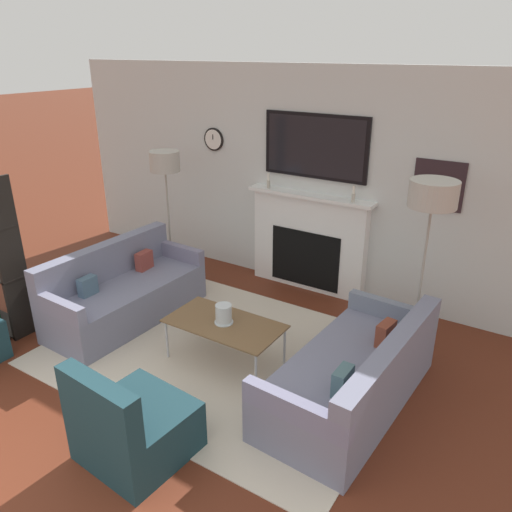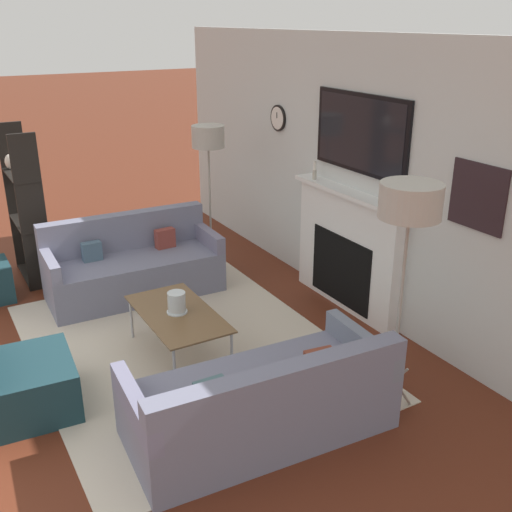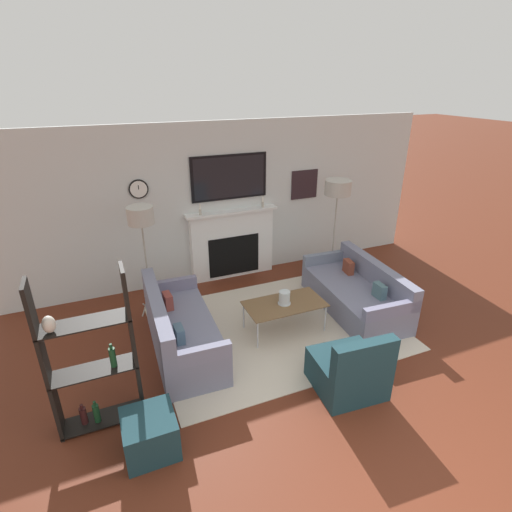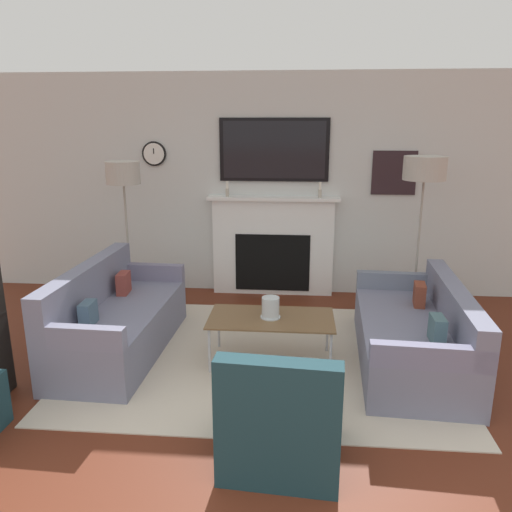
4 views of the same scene
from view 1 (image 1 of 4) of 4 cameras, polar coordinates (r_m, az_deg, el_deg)
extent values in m
cube|color=silver|center=(6.13, 6.79, 8.33)|extent=(7.50, 0.07, 2.70)
cube|color=white|center=(6.26, 6.01, 1.44)|extent=(1.49, 0.16, 1.20)
cube|color=black|center=(6.26, 5.59, -0.32)|extent=(0.93, 0.01, 0.72)
cube|color=white|center=(6.05, 6.17, 6.85)|extent=(1.61, 0.22, 0.04)
cylinder|color=#B2AD9E|center=(6.26, 1.44, 8.20)|extent=(0.04, 0.04, 0.10)
cylinder|color=white|center=(6.24, 1.45, 9.04)|extent=(0.03, 0.03, 0.09)
cylinder|color=#B2AD9E|center=(5.79, 11.05, 6.55)|extent=(0.04, 0.04, 0.10)
cylinder|color=white|center=(5.76, 11.12, 7.46)|extent=(0.03, 0.03, 0.09)
cube|color=black|center=(6.00, 6.79, 12.34)|extent=(1.32, 0.04, 0.75)
cube|color=black|center=(5.98, 6.71, 12.32)|extent=(1.23, 0.01, 0.68)
cylinder|color=black|center=(6.77, -4.86, 13.15)|extent=(0.30, 0.02, 0.30)
cylinder|color=silver|center=(6.76, -4.93, 13.13)|extent=(0.26, 0.00, 0.26)
cube|color=black|center=(6.75, -4.96, 13.40)|extent=(0.01, 0.00, 0.07)
cube|color=black|center=(5.59, 20.14, 7.60)|extent=(0.52, 0.02, 0.52)
cube|color=beige|center=(5.14, -3.69, -11.04)|extent=(3.37, 2.56, 0.01)
cube|color=slate|center=(5.82, -14.48, -5.02)|extent=(0.83, 1.84, 0.44)
cube|color=slate|center=(5.86, -16.86, -0.53)|extent=(0.22, 1.82, 0.40)
cube|color=slate|center=(6.22, -8.91, 0.48)|extent=(0.77, 0.13, 0.18)
cube|color=slate|center=(5.23, -21.80, -5.44)|extent=(0.77, 0.13, 0.18)
cube|color=brown|center=(6.00, -12.66, -0.50)|extent=(0.11, 0.22, 0.21)
cube|color=#486276|center=(5.54, -18.69, -3.28)|extent=(0.10, 0.20, 0.20)
cube|color=slate|center=(4.50, 10.54, -13.87)|extent=(0.98, 1.93, 0.41)
cube|color=slate|center=(4.19, 15.35, -11.30)|extent=(0.27, 1.89, 0.33)
cube|color=slate|center=(3.69, 4.53, -17.14)|extent=(0.88, 0.15, 0.18)
cube|color=slate|center=(5.05, 15.23, -6.02)|extent=(0.88, 0.15, 0.18)
cube|color=#496870|center=(3.97, 9.87, -13.92)|extent=(0.10, 0.22, 0.22)
cube|color=brown|center=(4.62, 14.60, -8.59)|extent=(0.13, 0.23, 0.22)
cube|color=#1A373F|center=(4.06, -13.34, -18.85)|extent=(0.79, 0.77, 0.41)
cube|color=#1A373F|center=(3.67, -17.49, -16.12)|extent=(0.74, 0.19, 0.42)
cube|color=brown|center=(4.81, -3.63, -7.70)|extent=(1.12, 0.59, 0.02)
cylinder|color=#B7B7BC|center=(5.04, -10.14, -9.37)|extent=(0.02, 0.02, 0.42)
cylinder|color=#B7B7BC|center=(4.50, -0.02, -13.29)|extent=(0.02, 0.02, 0.42)
cylinder|color=#B7B7BC|center=(5.37, -6.48, -6.99)|extent=(0.02, 0.02, 0.42)
cylinder|color=#B7B7BC|center=(4.87, 3.27, -10.28)|extent=(0.02, 0.02, 0.42)
cylinder|color=silver|center=(4.76, -3.72, -6.62)|extent=(0.16, 0.16, 0.19)
cylinder|color=silver|center=(4.78, -3.71, -7.07)|extent=(0.09, 0.09, 0.10)
cylinder|color=silver|center=(4.80, -3.70, -7.54)|extent=(0.18, 0.18, 0.01)
cylinder|color=#9E998E|center=(6.63, -8.66, -1.80)|extent=(0.09, 0.23, 0.28)
cylinder|color=#9E998E|center=(6.78, -9.62, -1.32)|extent=(0.17, 0.19, 0.28)
cylinder|color=#9E998E|center=(6.62, -10.29, -1.97)|extent=(0.23, 0.07, 0.28)
cylinder|color=#9E998E|center=(6.41, -9.94, 4.28)|extent=(0.02, 0.02, 1.20)
cylinder|color=#B2ADA3|center=(6.23, -10.39, 10.61)|extent=(0.37, 0.37, 0.24)
cylinder|color=#9E998E|center=(5.33, 18.66, -9.32)|extent=(0.09, 0.23, 0.29)
cylinder|color=#9E998E|center=(5.40, 16.86, -8.63)|extent=(0.17, 0.19, 0.29)
cylinder|color=#9E998E|center=(5.23, 16.88, -9.69)|extent=(0.23, 0.07, 0.29)
cylinder|color=#9E998E|center=(4.97, 18.50, -1.62)|extent=(0.02, 0.02, 1.26)
cylinder|color=#B2ADA3|center=(4.72, 19.62, 6.73)|extent=(0.43, 0.43, 0.24)
cube|color=black|center=(5.61, -26.18, -0.54)|extent=(0.04, 0.28, 1.73)
cube|color=black|center=(6.27, -26.85, -6.80)|extent=(0.84, 0.28, 0.02)
camera|label=2|loc=(2.48, 82.40, 2.10)|focal=42.00mm
camera|label=3|loc=(4.81, -72.49, 13.14)|focal=28.00mm
camera|label=4|loc=(2.51, -71.87, -10.97)|focal=35.00mm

